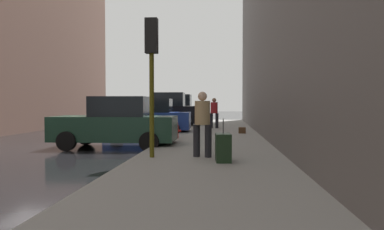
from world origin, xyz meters
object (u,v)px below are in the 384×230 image
Objects in this scene: parked_white_van at (176,110)px; rolling_suitcase at (223,148)px; parked_dark_green_sedan at (116,124)px; parked_black_suv at (166,111)px; pedestrian_in_red_jacket at (214,111)px; parked_blue_sedan at (149,117)px; traffic_light at (152,57)px; pedestrian_in_tan_coat at (202,121)px; duffel_bag at (242,130)px; fire_hydrant at (176,130)px.

parked_white_van is 20.48m from rolling_suitcase.
parked_black_suv is (-0.00, 11.28, 0.18)m from parked_dark_green_sedan.
pedestrian_in_red_jacket is (3.20, -2.78, 0.07)m from parked_black_suv.
parked_black_suv is at bearing 90.00° from parked_blue_sedan.
traffic_light is at bearing -96.60° from pedestrian_in_red_jacket.
pedestrian_in_tan_coat reaches higher than parked_dark_green_sedan.
parked_dark_green_sedan is at bearing -90.00° from parked_blue_sedan.
parked_black_suv is 4.24m from pedestrian_in_red_jacket.
pedestrian_in_red_jacket is at bearing 89.82° from pedestrian_in_tan_coat.
parked_dark_green_sedan is 4.07× the size of rolling_suitcase.
pedestrian_in_red_jacket is 3.89× the size of duffel_bag.
traffic_light is at bearing -78.28° from parked_blue_sedan.
parked_black_suv reaches higher than fire_hydrant.
parked_blue_sedan is at bearing -139.90° from pedestrian_in_red_jacket.
traffic_light is (1.85, -3.13, 1.91)m from parked_dark_green_sedan.
fire_hydrant is 3.96m from duffel_bag.
fire_hydrant is 5.40m from pedestrian_in_tan_coat.
parked_blue_sedan is at bearing 170.08° from duffel_bag.
rolling_suitcase is (3.71, -15.02, -0.54)m from parked_black_suv.
parked_dark_green_sedan is at bearing -110.63° from pedestrian_in_red_jacket.
traffic_light is 8.18× the size of duffel_bag.
rolling_suitcase is at bearing -68.78° from parked_blue_sedan.
traffic_light is (1.85, -19.52, 1.73)m from parked_white_van.
parked_white_van is 2.70× the size of pedestrian_in_red_jacket.
traffic_light is 2.12m from pedestrian_in_tan_coat.
parked_white_van reaches higher than duffel_bag.
fire_hydrant is 0.20× the size of traffic_light.
parked_black_suv is 14.60m from pedestrian_in_tan_coat.
fire_hydrant is at bearing 104.70° from pedestrian_in_tan_coat.
pedestrian_in_red_jacket reaches higher than fire_hydrant.
parked_white_van is 19.68m from traffic_light.
rolling_suitcase is (1.85, -0.61, -2.27)m from traffic_light.
traffic_light reaches higher than parked_blue_sedan.
parked_black_suv is at bearing 101.25° from fire_hydrant.
duffel_bag is at bearing 79.80° from pedestrian_in_tan_coat.
pedestrian_in_tan_coat reaches higher than parked_blue_sedan.
pedestrian_in_tan_coat is at bearing -90.18° from pedestrian_in_red_jacket.
parked_white_van reaches higher than pedestrian_in_tan_coat.
pedestrian_in_red_jacket is at bearing -67.92° from parked_white_van.
parked_black_suv is 1.28× the size of traffic_light.
rolling_suitcase is 8.79m from duffel_bag.
traffic_light is at bearing -84.57° from parked_white_van.
duffel_bag is (2.75, 8.13, -2.47)m from traffic_light.
parked_black_suv reaches higher than parked_dark_green_sedan.
parked_white_van is 4.44× the size of rolling_suitcase.
fire_hydrant is 6.25m from rolling_suitcase.
pedestrian_in_red_jacket reaches higher than rolling_suitcase.
pedestrian_in_red_jacket is at bearing 69.37° from parked_dark_green_sedan.
parked_dark_green_sedan is at bearing -90.00° from parked_black_suv.
fire_hydrant is at bearing -63.39° from parked_blue_sedan.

